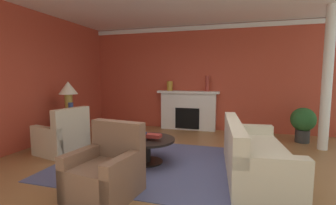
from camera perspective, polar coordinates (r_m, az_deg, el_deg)
ground_plane at (r=4.36m, az=0.68°, el=-14.89°), size 8.58×8.58×0.00m
wall_fireplace at (r=7.23m, az=7.65°, el=5.69°), size 7.20×0.12×3.02m
wall_window at (r=6.14m, az=-30.33°, el=4.81°), size 0.12×6.92×3.02m
crown_moulding at (r=7.28m, az=7.72°, el=17.02°), size 7.20×0.08×0.12m
area_rug at (r=4.57m, az=-4.85°, el=-13.85°), size 3.09×2.63×0.01m
fireplace at (r=7.15m, az=4.76°, el=-2.07°), size 1.80×0.35×1.14m
sofa at (r=4.19m, az=19.35°, el=-11.86°), size 1.11×2.18×0.85m
armchair_near_window at (r=5.43m, az=-23.52°, el=-7.78°), size 0.95×0.95×0.95m
armchair_facing_fireplace at (r=3.42m, az=-14.38°, el=-15.73°), size 0.91×0.91×0.95m
coffee_table at (r=4.46m, az=-4.89°, el=-9.88°), size 1.00×1.00×0.45m
side_table at (r=6.28m, az=-22.12°, el=-4.99°), size 0.56×0.56×0.70m
table_lamp at (r=6.18m, az=-22.43°, el=2.54°), size 0.44×0.44×0.75m
vase_mantel_right at (r=6.94m, az=9.20°, el=4.42°), size 0.10×0.10×0.44m
vase_on_side_table at (r=6.03m, az=-21.88°, el=-1.26°), size 0.11×0.11×0.27m
vase_mantel_left at (r=7.16m, az=0.41°, el=3.90°), size 0.17×0.17×0.28m
book_red_cover at (r=4.52m, az=-4.66°, el=-7.83°), size 0.27×0.24×0.05m
book_art_folio at (r=4.28m, az=-3.35°, el=-7.82°), size 0.26×0.18×0.06m
book_small_novel at (r=4.27m, az=-6.83°, el=-7.21°), size 0.24×0.16×0.04m
potted_plant at (r=6.58m, az=29.19°, el=-4.01°), size 0.56×0.56×0.83m
column_white at (r=6.08m, az=33.35°, el=4.63°), size 0.20×0.20×3.02m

